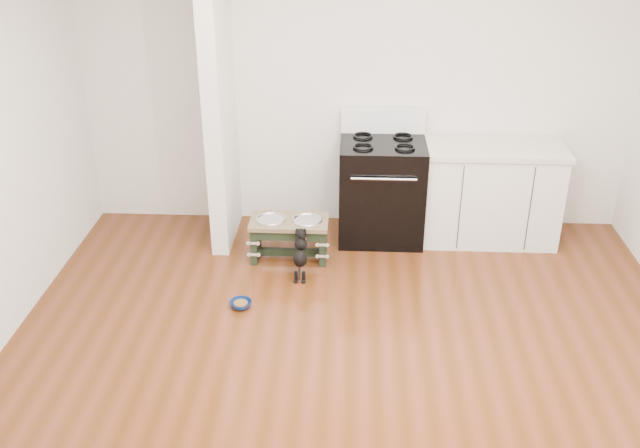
{
  "coord_description": "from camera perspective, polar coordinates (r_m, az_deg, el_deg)",
  "views": [
    {
      "loc": [
        -0.02,
        -3.79,
        3.09
      ],
      "look_at": [
        -0.27,
        1.34,
        0.51
      ],
      "focal_mm": 40.0,
      "sensor_mm": 36.0,
      "label": 1
    }
  ],
  "objects": [
    {
      "name": "ground",
      "position": [
        4.89,
        2.45,
        -12.57
      ],
      "size": [
        5.0,
        5.0,
        0.0
      ],
      "primitive_type": "plane",
      "color": "#4E260D",
      "rests_on": "ground"
    },
    {
      "name": "room_shell",
      "position": [
        4.07,
        2.89,
        5.39
      ],
      "size": [
        5.0,
        5.0,
        5.0
      ],
      "color": "silver",
      "rests_on": "ground"
    },
    {
      "name": "partition_wall",
      "position": [
        6.25,
        -8.09,
        10.21
      ],
      "size": [
        0.15,
        0.8,
        2.7
      ],
      "primitive_type": "cube",
      "color": "silver",
      "rests_on": "ground"
    },
    {
      "name": "oven_range",
      "position": [
        6.51,
        4.94,
        2.85
      ],
      "size": [
        0.76,
        0.69,
        1.14
      ],
      "color": "black",
      "rests_on": "ground"
    },
    {
      "name": "cabinet_run",
      "position": [
        6.65,
        13.41,
        2.49
      ],
      "size": [
        1.24,
        0.64,
        0.91
      ],
      "color": "silver",
      "rests_on": "ground"
    },
    {
      "name": "dog_feeder",
      "position": [
        6.19,
        -2.48,
        -0.58
      ],
      "size": [
        0.68,
        0.36,
        0.38
      ],
      "color": "black",
      "rests_on": "ground"
    },
    {
      "name": "puppy",
      "position": [
        5.92,
        -1.58,
        -2.32
      ],
      "size": [
        0.12,
        0.35,
        0.41
      ],
      "color": "black",
      "rests_on": "ground"
    },
    {
      "name": "floor_bowl",
      "position": [
        5.65,
        -6.36,
        -6.4
      ],
      "size": [
        0.18,
        0.18,
        0.05
      ],
      "rotation": [
        0.0,
        0.0,
        0.02
      ],
      "color": "navy",
      "rests_on": "ground"
    }
  ]
}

